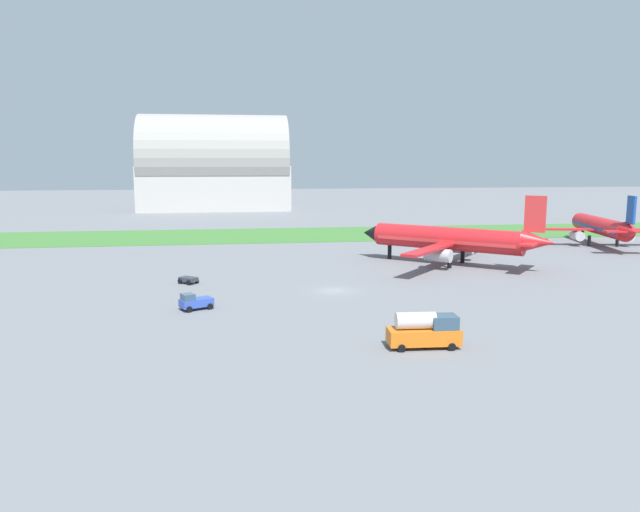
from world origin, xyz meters
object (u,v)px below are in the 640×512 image
airplane_parked_jet_far (602,227)px  baggage_cart_midfield (188,280)px  fuel_truck_near_gate (425,330)px  airplane_midfield_jet (451,239)px  pushback_tug_by_runway (195,302)px

airplane_parked_jet_far → baggage_cart_midfield: airplane_parked_jet_far is taller
fuel_truck_near_gate → baggage_cart_midfield: (-23.28, 32.44, -1.01)m
airplane_midfield_jet → baggage_cart_midfield: airplane_midfield_jet is taller
airplane_midfield_jet → baggage_cart_midfield: bearing=54.2°
airplane_parked_jet_far → pushback_tug_by_runway: (-77.29, -41.78, -2.93)m
fuel_truck_near_gate → baggage_cart_midfield: 39.94m
airplane_midfield_jet → pushback_tug_by_runway: airplane_midfield_jet is taller
baggage_cart_midfield → fuel_truck_near_gate: bearing=166.6°
airplane_midfield_jet → fuel_truck_near_gate: bearing=108.0°
airplane_parked_jet_far → airplane_midfield_jet: (-37.89, -17.06, 0.36)m
airplane_midfield_jet → pushback_tug_by_runway: (-39.40, -24.71, -3.29)m
baggage_cart_midfield → airplane_parked_jet_far: bearing=-120.4°
fuel_truck_near_gate → pushback_tug_by_runway: fuel_truck_near_gate is taller
airplane_midfield_jet → fuel_truck_near_gate: (-17.94, -42.00, -2.62)m
airplane_midfield_jet → pushback_tug_by_runway: size_ratio=6.74×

